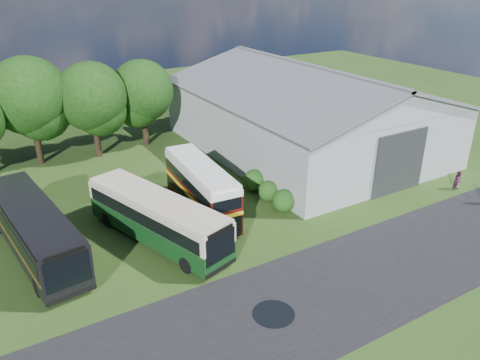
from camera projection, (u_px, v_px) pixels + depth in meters
ground at (265, 275)px, 26.97m from camera, size 120.00×120.00×0.00m
asphalt_road at (340, 286)px, 26.03m from camera, size 60.00×8.00×0.02m
puddle at (273, 314)px, 23.93m from camera, size 2.20×2.20×0.01m
storage_shed at (304, 106)px, 44.77m from camera, size 18.80×24.80×8.15m
tree_mid at (29, 96)px, 40.09m from camera, size 6.80×6.80×9.60m
tree_right_a at (92, 97)px, 41.85m from camera, size 6.26×6.26×8.83m
tree_right_b at (142, 91)px, 44.92m from camera, size 5.98×5.98×8.45m
shrub_front at (283, 210)px, 34.29m from camera, size 1.70×1.70×1.70m
shrub_mid at (268, 199)px, 35.85m from camera, size 1.60×1.60×1.60m
shrub_back at (254, 190)px, 37.41m from camera, size 1.80×1.80×1.80m
bus_green_single at (157, 218)px, 29.77m from camera, size 5.86×11.64×3.14m
bus_maroon_double at (201, 189)px, 33.04m from camera, size 2.90×9.01×3.81m
bus_dark_single at (34, 229)px, 28.27m from camera, size 4.19×12.15×3.28m
visitor_b at (458, 181)px, 37.11m from camera, size 0.84×0.69×1.59m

